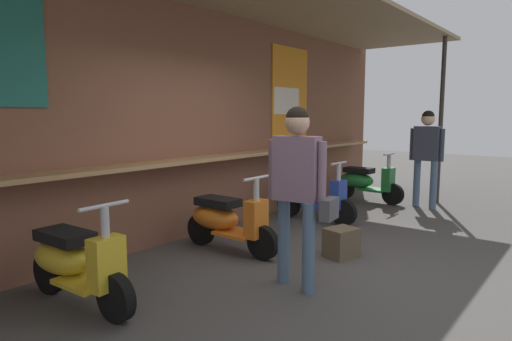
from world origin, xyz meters
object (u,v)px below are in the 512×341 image
Objects in this scene: scooter_blue at (311,196)px; shopper_with_handbag at (298,178)px; scooter_green at (364,181)px; scooter_orange at (225,220)px; shopper_browsing at (427,148)px; merchandise_crate at (341,243)px; scooter_yellow at (74,262)px.

shopper_with_handbag is (-2.46, -1.34, 0.69)m from scooter_blue.
scooter_blue is 1.98m from scooter_green.
shopper_browsing is (4.11, -1.12, 0.70)m from scooter_orange.
merchandise_crate is at bearing -1.04° from shopper_browsing.
scooter_green reaches higher than merchandise_crate.
scooter_yellow is at bearing -90.84° from scooter_orange.
shopper_with_handbag reaches higher than merchandise_crate.
scooter_blue reaches higher than merchandise_crate.
shopper_with_handbag is at bearing -19.05° from scooter_orange.
merchandise_crate is at bearing -3.95° from shopper_with_handbag.
scooter_blue is at bearing -31.40° from shopper_browsing.
shopper_with_handbag is (1.54, -1.34, 0.69)m from scooter_yellow.
merchandise_crate is (0.66, -1.25, -0.21)m from scooter_orange.
scooter_green is 0.80× the size of shopper_browsing.
shopper_browsing is at bearing 73.94° from scooter_orange.
scooter_green is at bearing 20.51° from merchandise_crate.
scooter_blue is 1.86m from merchandise_crate.
shopper_with_handbag is 1.43m from merchandise_crate.
shopper_browsing is at bearing 61.90° from scooter_blue.
shopper_with_handbag is at bearing 46.44° from scooter_yellow.
scooter_orange is at bearing 63.12° from shopper_with_handbag.
scooter_orange reaches higher than merchandise_crate.
shopper_browsing is at bearing 6.49° from scooter_green.
scooter_blue is 2.89m from shopper_with_handbag.
shopper_with_handbag reaches higher than scooter_blue.
shopper_with_handbag is at bearing -0.43° from shopper_browsing.
scooter_orange is 1.00× the size of scooter_green.
shopper_with_handbag reaches higher than shopper_browsing.
scooter_orange is 1.00× the size of scooter_blue.
shopper_browsing reaches higher than scooter_green.
scooter_green is at bearing 89.16° from scooter_orange.
shopper_browsing is at bearing 77.04° from scooter_yellow.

